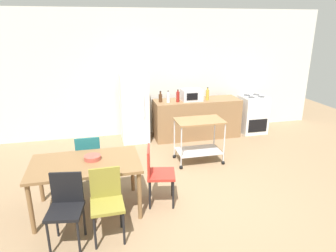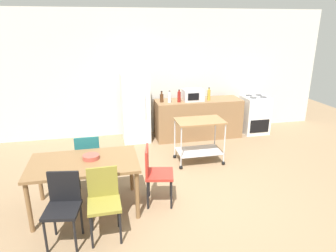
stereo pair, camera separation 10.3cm
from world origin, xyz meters
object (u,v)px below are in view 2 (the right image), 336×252
at_px(dining_table, 84,167).
at_px(fruit_bowl, 91,157).
at_px(microwave, 193,95).
at_px(chair_olive, 104,198).
at_px(bottle_wine, 209,95).
at_px(chair_black, 63,204).
at_px(stove_oven, 254,114).
at_px(refrigerator, 136,108).
at_px(kitchen_cart, 199,134).
at_px(bottle_soy_sauce, 169,97).
at_px(bottle_sparkling_water, 179,97).
at_px(bottle_soda, 162,98).
at_px(chair_red, 155,171).
at_px(chair_teal, 88,156).

distance_m(dining_table, fruit_bowl, 0.17).
bearing_deg(microwave, chair_olive, -123.65).
bearing_deg(bottle_wine, chair_black, -133.38).
relative_size(stove_oven, refrigerator, 0.59).
height_order(chair_black, kitchen_cart, chair_black).
bearing_deg(refrigerator, kitchen_cart, -53.84).
xyz_separation_m(chair_olive, bottle_soy_sauce, (1.52, 3.07, 0.50)).
bearing_deg(stove_oven, bottle_sparkling_water, -176.64).
bearing_deg(bottle_wine, bottle_soda, 176.49).
xyz_separation_m(chair_red, kitchen_cart, (1.08, 1.24, 0.05)).
bearing_deg(fruit_bowl, microwave, 47.31).
xyz_separation_m(refrigerator, fruit_bowl, (-0.92, -2.55, 0.01)).
distance_m(chair_red, chair_teal, 1.23).
xyz_separation_m(dining_table, chair_red, (1.00, -0.06, -0.15)).
bearing_deg(bottle_soy_sauce, bottle_sparkling_water, -1.36).
xyz_separation_m(dining_table, kitchen_cart, (2.07, 1.19, -0.10)).
distance_m(chair_olive, stove_oven, 4.86).
xyz_separation_m(chair_red, chair_teal, (-0.97, 0.76, 0.00)).
relative_size(chair_teal, bottle_soda, 3.55).
bearing_deg(chair_teal, chair_black, 78.98).
distance_m(chair_black, microwave, 4.08).
relative_size(refrigerator, bottle_sparkling_water, 5.53).
height_order(microwave, fruit_bowl, microwave).
relative_size(chair_teal, fruit_bowl, 3.79).
height_order(chair_olive, chair_black, same).
bearing_deg(bottle_sparkling_water, bottle_soy_sauce, 178.64).
relative_size(chair_olive, bottle_soy_sauce, 3.38).
xyz_separation_m(stove_oven, microwave, (-1.60, -0.05, 0.58)).
xyz_separation_m(refrigerator, bottle_sparkling_water, (0.96, -0.20, 0.25)).
relative_size(stove_oven, fruit_bowl, 3.92).
distance_m(bottle_soda, bottle_soy_sauce, 0.18).
height_order(chair_red, chair_teal, same).
xyz_separation_m(chair_olive, chair_red, (0.75, 0.58, 0.00)).
bearing_deg(fruit_bowl, chair_red, -8.11).
distance_m(chair_teal, bottle_soda, 2.45).
height_order(chair_teal, fruit_bowl, chair_teal).
relative_size(chair_red, bottle_soy_sauce, 3.38).
height_order(dining_table, bottle_sparkling_water, bottle_sparkling_water).
relative_size(chair_olive, bottle_sparkling_water, 3.17).
bearing_deg(dining_table, chair_teal, 87.93).
bearing_deg(microwave, chair_red, -117.65).
bearing_deg(bottle_wine, chair_olive, -128.43).
height_order(stove_oven, bottle_sparkling_water, bottle_sparkling_water).
height_order(dining_table, bottle_wine, bottle_wine).
relative_size(kitchen_cart, bottle_sparkling_water, 3.24).
bearing_deg(stove_oven, bottle_soy_sauce, -177.11).
height_order(dining_table, bottle_soy_sauce, bottle_soy_sauce).
bearing_deg(bottle_soda, chair_black, -120.19).
bearing_deg(dining_table, chair_red, -3.24).
distance_m(chair_black, kitchen_cart, 2.95).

